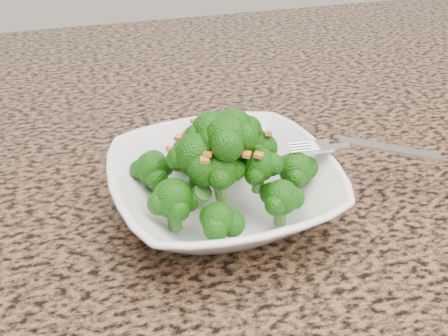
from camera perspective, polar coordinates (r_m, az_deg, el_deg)
name	(u,v)px	position (r m, az deg, el deg)	size (l,w,h in m)	color
granite_counter	(329,161)	(0.67, 10.64, 0.75)	(1.64, 1.04, 0.03)	brown
bowl	(224,189)	(0.53, 0.00, -2.14)	(0.21, 0.21, 0.05)	white
broccoli_pile	(224,132)	(0.50, 0.00, 3.66)	(0.19, 0.19, 0.07)	#195C0A
garlic_topping	(224,93)	(0.48, 0.00, 7.66)	(0.11, 0.11, 0.01)	orange
fork	(342,147)	(0.55, 11.90, 2.14)	(0.18, 0.03, 0.01)	silver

